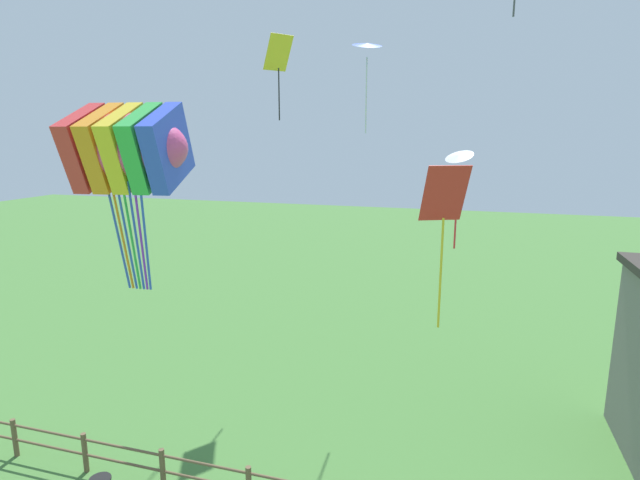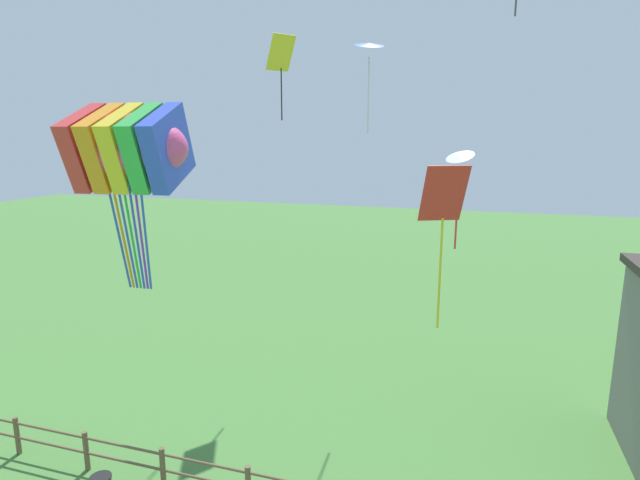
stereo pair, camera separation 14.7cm
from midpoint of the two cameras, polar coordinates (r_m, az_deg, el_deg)
kite_rainbow_parafoil at (r=12.50m, az=-21.42°, el=9.75°), size 3.10×2.39×4.40m
kite_yellow_diamond at (r=20.08m, az=-4.99°, el=19.91°), size 1.12×1.18×3.10m
kite_red_diamond at (r=10.65m, az=13.59°, el=3.30°), size 1.04×0.84×3.51m
kite_white_delta at (r=13.18m, az=15.26°, el=8.35°), size 0.96×0.94×2.57m
kite_blue_delta at (r=18.61m, az=5.16°, el=21.03°), size 1.38×1.37×3.22m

